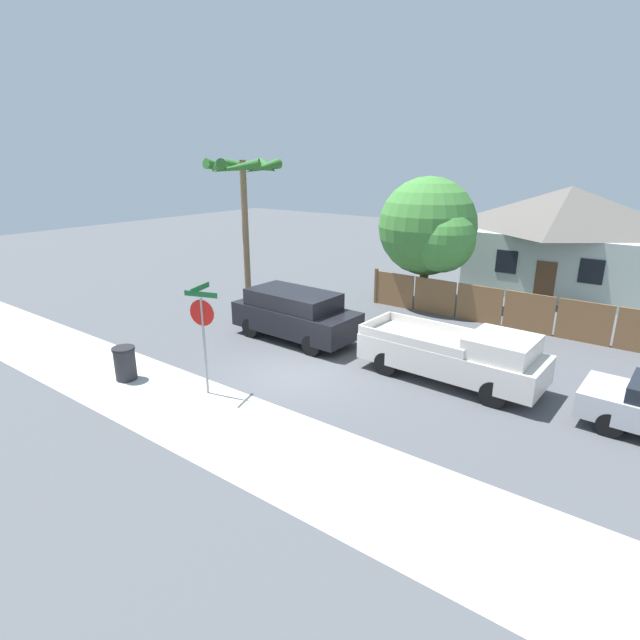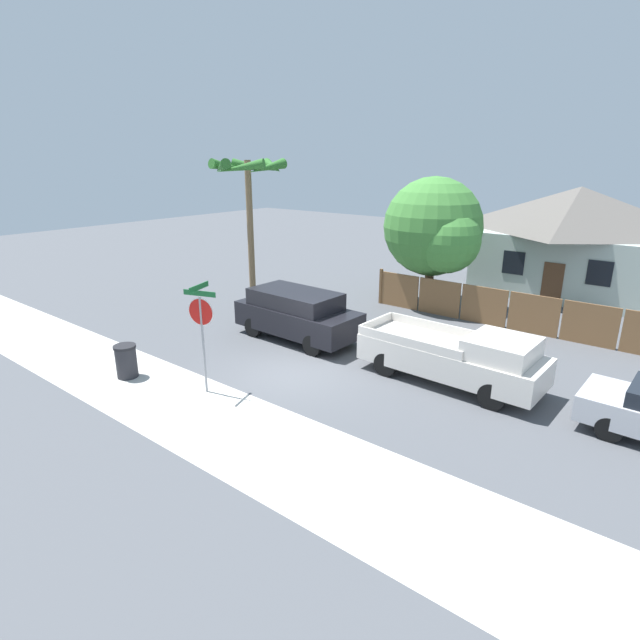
% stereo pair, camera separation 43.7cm
% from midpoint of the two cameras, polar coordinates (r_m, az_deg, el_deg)
% --- Properties ---
extents(ground_plane, '(80.00, 80.00, 0.00)m').
position_cam_midpoint_polar(ground_plane, '(16.05, -2.16, -6.02)').
color(ground_plane, '#4C4F54').
extents(sidewalk_strip, '(36.00, 3.20, 0.01)m').
position_cam_midpoint_polar(sidewalk_strip, '(13.80, -12.07, -10.66)').
color(sidewalk_strip, beige).
rests_on(sidewalk_strip, ground).
extents(wooden_fence, '(11.96, 0.12, 1.65)m').
position_cam_midpoint_polar(wooden_fence, '(21.32, 21.22, 1.09)').
color(wooden_fence, brown).
rests_on(wooden_fence, ground).
extents(house, '(8.86, 6.59, 5.25)m').
position_cam_midpoint_polar(house, '(28.13, 27.42, 8.22)').
color(house, '#B2C1B7').
rests_on(house, ground).
extents(oak_tree, '(4.62, 4.40, 5.80)m').
position_cam_midpoint_polar(oak_tree, '(23.20, 13.63, 9.99)').
color(oak_tree, brown).
rests_on(oak_tree, ground).
extents(palm_tree, '(3.19, 3.41, 6.54)m').
position_cam_midpoint_polar(palm_tree, '(22.51, -7.64, 15.60)').
color(palm_tree, brown).
rests_on(palm_tree, ground).
extents(red_suv, '(4.92, 2.15, 1.86)m').
position_cam_midpoint_polar(red_suv, '(18.63, -1.96, 0.76)').
color(red_suv, black).
rests_on(red_suv, ground).
extents(orange_pickup, '(5.58, 2.15, 1.75)m').
position_cam_midpoint_polar(orange_pickup, '(15.57, 16.16, -4.05)').
color(orange_pickup, silver).
rests_on(orange_pickup, ground).
extents(stop_sign, '(0.98, 0.88, 3.24)m').
position_cam_midpoint_polar(stop_sign, '(14.31, -12.55, 0.03)').
color(stop_sign, gray).
rests_on(stop_sign, ground).
extents(trash_bin, '(0.68, 0.68, 1.05)m').
position_cam_midpoint_polar(trash_bin, '(16.59, -20.57, -4.42)').
color(trash_bin, '#28282D').
rests_on(trash_bin, ground).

